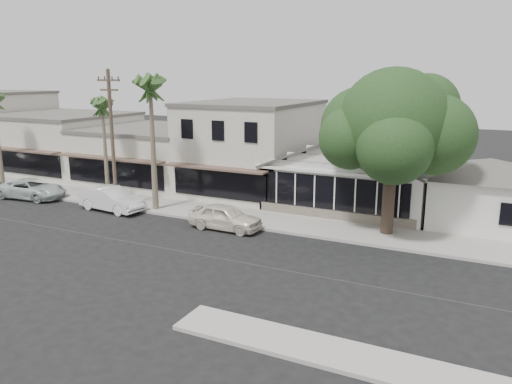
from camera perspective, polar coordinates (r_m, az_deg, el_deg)
The scene contains 14 objects.
ground at distance 25.29m, azimuth -8.07°, elevation -6.83°, with size 140.00×140.00×0.00m, color black.
sidewalk_north at distance 35.05m, azimuth -12.73°, elevation -1.21°, with size 90.00×3.50×0.15m, color #9E9991.
corner_shop at distance 33.67m, azimuth 11.09°, elevation 2.71°, with size 10.40×8.60×5.10m.
side_cottage at distance 31.85m, azimuth 24.88°, elevation -0.94°, with size 6.00×6.00×3.00m, color silver.
row_building_near at distance 37.34m, azimuth -0.39°, elevation 4.96°, with size 8.00×10.00×6.50m, color silver.
row_building_midnear at distance 42.27m, azimuth -11.39°, elevation 4.09°, with size 10.00×10.00×4.20m, color beige.
row_building_midfar at distance 49.28m, azimuth -21.20°, elevation 5.20°, with size 11.00×10.00×5.00m, color silver.
utility_pole at distance 33.69m, azimuth -16.12°, elevation 6.18°, with size 1.80×0.24×9.00m.
car_0 at distance 28.51m, azimuth -3.54°, elevation -2.85°, with size 1.73×4.30×1.46m, color white.
car_1 at distance 33.66m, azimuth -16.19°, elevation -0.79°, with size 1.64×4.70×1.55m, color white.
car_2 at distance 39.00m, azimuth -24.25°, elevation 0.33°, with size 2.32×5.03×1.40m, color silver.
shade_tree at distance 27.59m, azimuth 15.36°, elevation 7.25°, with size 8.17×7.39×9.07m.
palm_east at distance 32.03m, azimuth -11.99°, elevation 11.49°, with size 3.27×3.27×9.10m.
palm_mid at distance 36.00m, azimuth -17.16°, elevation 9.16°, with size 2.35×2.35×7.48m.
Camera 1 is at (13.55, -19.54, 8.61)m, focal length 35.00 mm.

